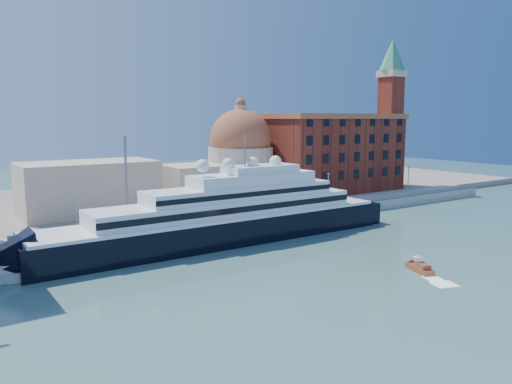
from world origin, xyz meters
TOP-DOWN VIEW (x-y plane):
  - ground at (0.00, 0.00)m, footprint 400.00×400.00m
  - quay at (0.00, 34.00)m, footprint 180.00×10.00m
  - land at (0.00, 75.00)m, footprint 260.00×72.00m
  - quay_fence at (0.00, 29.50)m, footprint 180.00×0.10m
  - superyacht at (-7.45, 23.00)m, footprint 82.26×11.40m
  - water_taxi at (11.18, -10.67)m, footprint 3.73×5.91m
  - warehouse at (52.00, 52.00)m, footprint 43.00×19.00m
  - campanile at (76.00, 52.00)m, footprint 8.40×8.40m
  - church at (6.39, 57.72)m, footprint 66.00×18.00m
  - lamp_posts at (-12.67, 32.27)m, footprint 120.80×2.40m

SIDE VIEW (x-z plane):
  - ground at x=0.00m, z-range 0.00..0.00m
  - water_taxi at x=11.18m, z-range -0.69..1.97m
  - land at x=0.00m, z-range 0.00..2.00m
  - quay at x=0.00m, z-range 0.00..2.50m
  - quay_fence at x=0.00m, z-range 2.50..3.70m
  - superyacht at x=-7.45m, z-range -8.05..16.53m
  - lamp_posts at x=-12.67m, z-range 0.84..18.84m
  - church at x=6.39m, z-range -1.84..23.66m
  - warehouse at x=52.00m, z-range 2.16..25.41m
  - campanile at x=76.00m, z-range 5.26..52.26m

